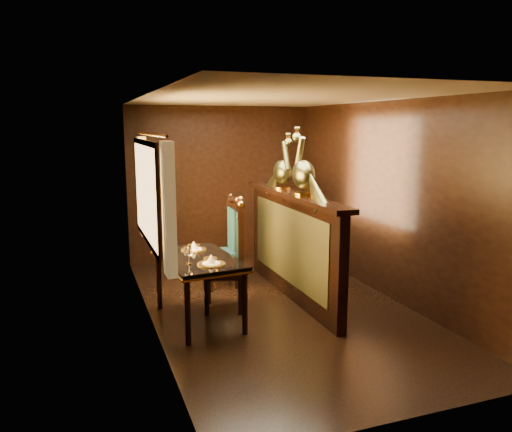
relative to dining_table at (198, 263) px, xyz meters
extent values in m
plane|color=black|center=(0.99, 0.07, -0.68)|extent=(5.00, 5.00, 0.00)
cube|color=black|center=(0.99, 2.57, 0.57)|extent=(3.00, 0.04, 2.50)
cube|color=black|center=(0.99, -2.43, 0.57)|extent=(3.00, 0.04, 2.50)
cube|color=black|center=(-0.51, 0.07, 0.57)|extent=(0.04, 5.00, 2.50)
cube|color=black|center=(2.49, 0.07, 0.57)|extent=(0.04, 5.00, 2.50)
cube|color=beige|center=(0.99, 0.07, 1.82)|extent=(3.00, 5.00, 0.04)
cube|color=#FFC672|center=(-0.50, 0.37, 0.77)|extent=(0.01, 1.70, 1.05)
cube|color=#FFAB45|center=(-0.41, -0.60, 0.72)|extent=(0.10, 0.22, 1.30)
cube|color=#FFAB45|center=(-0.41, 1.34, 0.72)|extent=(0.10, 0.22, 1.30)
cylinder|color=gold|center=(-0.43, 0.37, 1.42)|extent=(0.03, 2.20, 0.03)
cube|color=black|center=(1.32, 0.37, -0.03)|extent=(0.12, 2.60, 1.30)
cube|color=#363618|center=(1.25, 0.37, 0.02)|extent=(0.02, 2.20, 0.95)
cube|color=black|center=(1.32, 0.37, 0.65)|extent=(0.26, 2.70, 0.06)
cube|color=black|center=(0.01, 0.00, 0.05)|extent=(0.86, 1.31, 0.04)
cube|color=gold|center=(0.01, 0.00, 0.02)|extent=(0.89, 1.33, 0.02)
cylinder|color=black|center=(-0.25, -0.59, -0.33)|extent=(0.06, 0.06, 0.69)
cylinder|color=black|center=(0.37, -0.53, -0.33)|extent=(0.06, 0.06, 0.69)
cylinder|color=black|center=(-0.36, 0.53, -0.33)|extent=(0.06, 0.06, 0.69)
cylinder|color=black|center=(0.26, 0.59, -0.33)|extent=(0.06, 0.06, 0.69)
cylinder|color=#B96F22|center=(0.06, -0.34, 0.08)|extent=(0.30, 0.30, 0.01)
cone|color=white|center=(0.06, -0.34, 0.13)|extent=(0.11, 0.11, 0.10)
cylinder|color=#B96F22|center=(0.03, 0.32, 0.08)|extent=(0.30, 0.30, 0.01)
cone|color=white|center=(0.03, 0.32, 0.13)|extent=(0.11, 0.11, 0.10)
cylinder|color=silver|center=(-0.25, -0.05, 0.10)|extent=(0.03, 0.03, 0.06)
cylinder|color=silver|center=(-0.25, -0.01, 0.10)|extent=(0.03, 0.03, 0.06)
cube|color=black|center=(0.37, 0.27, -0.22)|extent=(0.60, 0.60, 0.06)
cube|color=#155160|center=(0.37, 0.27, -0.17)|extent=(0.54, 0.54, 0.05)
cube|color=#155160|center=(0.57, 0.21, 0.18)|extent=(0.15, 0.37, 0.61)
cube|color=black|center=(0.13, 0.14, -0.46)|extent=(0.05, 0.05, 0.42)
cube|color=black|center=(0.50, 0.02, -0.46)|extent=(0.05, 0.05, 0.42)
cube|color=black|center=(0.25, 0.52, -0.46)|extent=(0.05, 0.05, 0.42)
cube|color=black|center=(0.62, 0.40, -0.46)|extent=(0.05, 0.05, 0.42)
sphere|color=gold|center=(0.51, 0.02, 0.64)|extent=(0.07, 0.07, 0.07)
sphere|color=gold|center=(0.63, 0.39, 0.64)|extent=(0.07, 0.07, 0.07)
cube|color=black|center=(0.58, 1.13, -0.25)|extent=(0.46, 0.46, 0.06)
cube|color=#155160|center=(0.58, 1.13, -0.20)|extent=(0.42, 0.42, 0.05)
cube|color=#155160|center=(0.77, 1.12, 0.12)|extent=(0.05, 0.35, 0.57)
cube|color=black|center=(0.39, 0.96, -0.48)|extent=(0.05, 0.05, 0.39)
cube|color=black|center=(0.75, 0.94, -0.48)|extent=(0.05, 0.05, 0.39)
cube|color=black|center=(0.40, 1.32, -0.48)|extent=(0.05, 0.05, 0.39)
cube|color=black|center=(0.77, 1.31, -0.48)|extent=(0.05, 0.05, 0.39)
sphere|color=gold|center=(0.76, 0.94, 0.55)|extent=(0.07, 0.07, 0.07)
sphere|color=gold|center=(0.78, 1.31, 0.55)|extent=(0.07, 0.07, 0.07)
camera|label=1|loc=(-1.21, -5.28, 1.52)|focal=35.00mm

